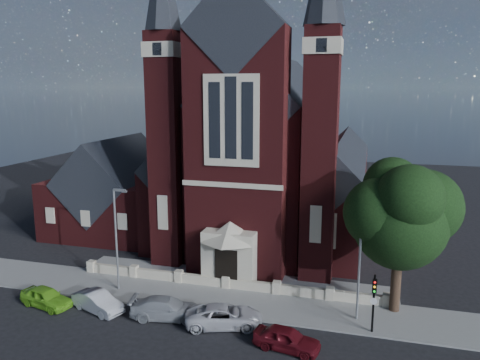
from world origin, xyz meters
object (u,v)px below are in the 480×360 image
(parish_hall, at_px, (117,195))
(street_lamp_left, at_px, (117,234))
(car_white_suv, at_px, (224,316))
(church, at_px, (271,156))
(traffic_signal, at_px, (374,296))
(car_silver_b, at_px, (167,308))
(street_tree, at_px, (402,217))
(car_lime_van, at_px, (46,297))
(street_lamp_right, at_px, (361,256))
(car_dark_red, at_px, (287,339))
(car_silver_a, at_px, (98,302))

(parish_hall, relative_size, street_lamp_left, 1.51)
(street_lamp_left, height_order, car_white_suv, street_lamp_left)
(parish_hall, bearing_deg, church, 17.16)
(traffic_signal, relative_size, car_silver_b, 0.81)
(street_tree, bearing_deg, traffic_signal, -115.95)
(car_lime_van, bearing_deg, street_tree, -63.57)
(street_lamp_right, bearing_deg, car_silver_b, -165.85)
(parish_hall, height_order, street_lamp_left, parish_hall)
(street_tree, relative_size, traffic_signal, 2.67)
(parish_hall, height_order, street_tree, street_tree)
(street_lamp_left, relative_size, street_lamp_right, 1.00)
(street_lamp_left, xyz_separation_m, car_white_suv, (9.50, -3.13, -3.89))
(street_lamp_left, distance_m, car_dark_red, 15.28)
(car_white_suv, bearing_deg, car_silver_a, 74.99)
(street_tree, distance_m, street_lamp_left, 20.71)
(street_tree, distance_m, car_lime_van, 25.59)
(street_lamp_left, distance_m, car_lime_van, 6.61)
(car_lime_van, distance_m, car_silver_b, 9.10)
(church, relative_size, car_white_suv, 6.81)
(street_tree, xyz_separation_m, traffic_signal, (-1.60, -3.28, -4.38))
(car_silver_b, relative_size, car_dark_red, 1.22)
(car_silver_a, relative_size, car_white_suv, 0.82)
(car_silver_b, bearing_deg, parish_hall, 28.16)
(parish_hall, relative_size, car_lime_van, 2.94)
(street_lamp_right, height_order, car_dark_red, street_lamp_right)
(car_lime_van, bearing_deg, street_lamp_right, -66.43)
(street_lamp_right, bearing_deg, street_tree, 34.26)
(car_silver_a, bearing_deg, car_white_suv, -67.82)
(street_lamp_right, distance_m, car_dark_red, 7.39)
(street_lamp_right, xyz_separation_m, car_silver_b, (-12.60, -3.18, -3.88))
(church, bearing_deg, traffic_signal, -61.80)
(church, distance_m, car_silver_a, 24.87)
(car_silver_a, bearing_deg, street_lamp_right, -59.01)
(traffic_signal, relative_size, car_white_suv, 0.78)
(traffic_signal, distance_m, car_white_suv, 9.72)
(car_lime_van, bearing_deg, car_white_suv, -73.30)
(street_lamp_left, bearing_deg, church, 67.34)
(street_lamp_left, distance_m, traffic_signal, 19.08)
(car_silver_a, relative_size, car_dark_red, 1.03)
(street_tree, distance_m, car_silver_a, 21.80)
(car_silver_b, xyz_separation_m, car_white_suv, (4.10, 0.05, -0.01))
(traffic_signal, distance_m, car_lime_van, 22.77)
(street_tree, height_order, car_lime_van, street_tree)
(traffic_signal, bearing_deg, street_tree, 64.05)
(church, relative_size, car_lime_van, 8.42)
(street_lamp_right, bearing_deg, car_dark_red, -129.95)
(traffic_signal, bearing_deg, car_silver_a, -174.04)
(church, distance_m, car_dark_red, 25.64)
(street_tree, xyz_separation_m, street_lamp_left, (-20.51, -1.71, -2.36))
(church, height_order, car_white_suv, church)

